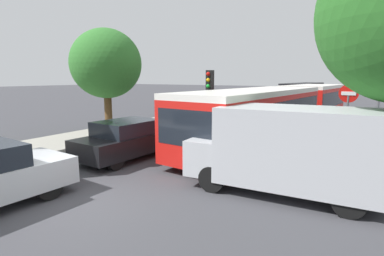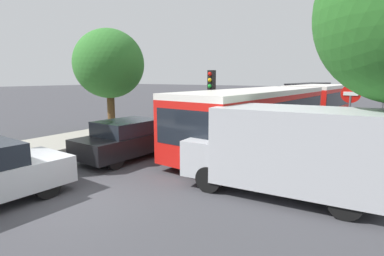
# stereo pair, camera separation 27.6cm
# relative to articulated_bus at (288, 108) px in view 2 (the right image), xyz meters

# --- Properties ---
(ground_plane) EXTENTS (200.00, 200.00, 0.00)m
(ground_plane) POSITION_rel_articulated_bus_xyz_m (-1.94, -11.47, -1.48)
(ground_plane) COLOR #3D3D42
(kerb_strip_left) EXTENTS (3.20, 44.08, 0.14)m
(kerb_strip_left) POSITION_rel_articulated_bus_xyz_m (-8.37, 5.57, -1.41)
(kerb_strip_left) COLOR #9E998E
(kerb_strip_left) RESTS_ON ground
(articulated_bus) EXTENTS (3.88, 17.46, 2.57)m
(articulated_bus) POSITION_rel_articulated_bus_xyz_m (0.00, 0.00, 0.00)
(articulated_bus) COLOR red
(articulated_bus) RESTS_ON ground
(city_bus_rear) EXTENTS (2.99, 11.18, 2.38)m
(city_bus_rear) POSITION_rel_articulated_bus_xyz_m (-3.84, 22.62, -0.11)
(city_bus_rear) COLOR silver
(city_bus_rear) RESTS_ON ground
(queued_car_black) EXTENTS (2.00, 4.31, 1.47)m
(queued_car_black) POSITION_rel_articulated_bus_xyz_m (-3.88, -7.66, -0.74)
(queued_car_black) COLOR black
(queued_car_black) RESTS_ON ground
(queued_car_green) EXTENTS (1.95, 4.20, 1.43)m
(queued_car_green) POSITION_rel_articulated_bus_xyz_m (-3.78, -2.40, -0.76)
(queued_car_green) COLOR #236638
(queued_car_green) RESTS_ON ground
(queued_car_blue) EXTENTS (1.92, 4.13, 1.41)m
(queued_car_blue) POSITION_rel_articulated_bus_xyz_m (-3.67, 3.00, -0.77)
(queued_car_blue) COLOR #284799
(queued_car_blue) RESTS_ON ground
(queued_car_red) EXTENTS (2.08, 4.48, 1.53)m
(queued_car_red) POSITION_rel_articulated_bus_xyz_m (-3.83, 8.35, -0.71)
(queued_car_red) COLOR #B21E19
(queued_car_red) RESTS_ON ground
(white_van) EXTENTS (5.13, 2.32, 2.31)m
(white_van) POSITION_rel_articulated_bus_xyz_m (2.24, -8.03, -0.24)
(white_van) COLOR #B7BABF
(white_van) RESTS_ON ground
(traffic_light) EXTENTS (0.34, 0.37, 3.40)m
(traffic_light) POSITION_rel_articulated_bus_xyz_m (-2.66, -3.46, 1.01)
(traffic_light) COLOR #56595E
(traffic_light) RESTS_ON ground
(no_entry_sign) EXTENTS (0.70, 0.08, 2.82)m
(no_entry_sign) POSITION_rel_articulated_bus_xyz_m (3.12, -3.04, 0.39)
(no_entry_sign) COLOR #56595E
(no_entry_sign) RESTS_ON ground
(direction_sign_post) EXTENTS (0.26, 1.39, 3.60)m
(direction_sign_post) POSITION_rel_articulated_bus_xyz_m (4.11, -0.34, 1.08)
(direction_sign_post) COLOR #56595E
(direction_sign_post) RESTS_ON ground
(tree_left_mid) EXTENTS (3.65, 3.65, 5.57)m
(tree_left_mid) POSITION_rel_articulated_bus_xyz_m (-8.10, -4.76, 2.27)
(tree_left_mid) COLOR #51381E
(tree_left_mid) RESTS_ON ground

